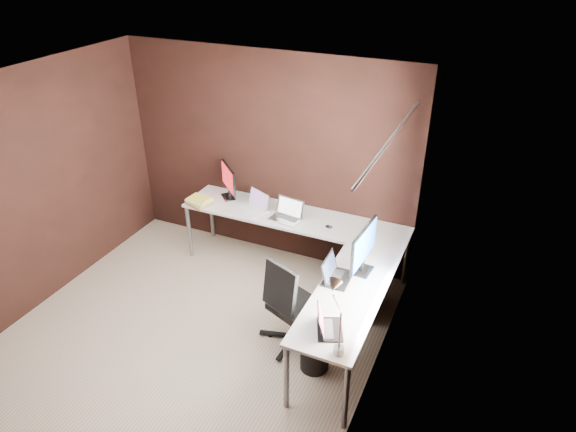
# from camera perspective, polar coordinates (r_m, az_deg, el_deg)

# --- Properties ---
(room) EXTENTS (3.60, 3.60, 2.50)m
(room) POSITION_cam_1_polar(r_m,az_deg,el_deg) (4.56, -8.07, -1.77)
(room) COLOR #C7B09B
(room) RESTS_ON ground
(desk) EXTENTS (2.65, 2.25, 0.73)m
(desk) POSITION_cam_1_polar(r_m,az_deg,el_deg) (5.41, 2.27, -3.44)
(desk) COLOR silver
(desk) RESTS_ON ground
(drawer_pedestal) EXTENTS (0.42, 0.50, 0.60)m
(drawer_pedestal) POSITION_cam_1_polar(r_m,az_deg,el_deg) (5.57, 8.26, -7.44)
(drawer_pedestal) COLOR silver
(drawer_pedestal) RESTS_ON ground
(monitor_left) EXTENTS (0.36, 0.35, 0.41)m
(monitor_left) POSITION_cam_1_polar(r_m,az_deg,el_deg) (6.22, -6.63, 4.00)
(monitor_left) COLOR black
(monitor_left) RESTS_ON desk
(monitor_right) EXTENTS (0.16, 0.59, 0.48)m
(monitor_right) POSITION_cam_1_polar(r_m,az_deg,el_deg) (4.86, 8.42, -3.45)
(monitor_right) COLOR black
(monitor_right) RESTS_ON desk
(laptop_white) EXTENTS (0.39, 0.34, 0.22)m
(laptop_white) POSITION_cam_1_polar(r_m,az_deg,el_deg) (5.99, -3.69, 1.12)
(laptop_white) COLOR silver
(laptop_white) RESTS_ON desk
(laptop_silver) EXTENTS (0.37, 0.29, 0.23)m
(laptop_silver) POSITION_cam_1_polar(r_m,az_deg,el_deg) (5.80, -0.07, 0.17)
(laptop_silver) COLOR silver
(laptop_silver) RESTS_ON desk
(laptop_black_big) EXTENTS (0.25, 0.34, 0.22)m
(laptop_black_big) POSITION_cam_1_polar(r_m,az_deg,el_deg) (4.86, 5.19, -6.45)
(laptop_black_big) COLOR black
(laptop_black_big) RESTS_ON desk
(laptop_black_small) EXTENTS (0.31, 0.35, 0.20)m
(laptop_black_small) POSITION_cam_1_polar(r_m,az_deg,el_deg) (4.30, 4.30, -12.09)
(laptop_black_small) COLOR black
(laptop_black_small) RESTS_ON desk
(book_stack) EXTENTS (0.33, 0.29, 0.09)m
(book_stack) POSITION_cam_1_polar(r_m,az_deg,el_deg) (6.19, -9.84, 1.63)
(book_stack) COLOR olive
(book_stack) RESTS_ON desk
(mouse_left) EXTENTS (0.08, 0.06, 0.03)m
(mouse_left) POSITION_cam_1_polar(r_m,az_deg,el_deg) (6.16, -9.18, 1.26)
(mouse_left) COLOR black
(mouse_left) RESTS_ON desk
(mouse_corner) EXTENTS (0.09, 0.06, 0.03)m
(mouse_corner) POSITION_cam_1_polar(r_m,az_deg,el_deg) (5.65, 4.56, -1.18)
(mouse_corner) COLOR black
(mouse_corner) RESTS_ON desk
(desk_lamp) EXTENTS (0.20, 0.23, 0.62)m
(desk_lamp) POSITION_cam_1_polar(r_m,az_deg,el_deg) (3.94, 5.31, -10.00)
(desk_lamp) COLOR slate
(desk_lamp) RESTS_ON desk
(office_chair) EXTENTS (0.55, 0.58, 0.98)m
(office_chair) POSITION_cam_1_polar(r_m,az_deg,el_deg) (5.10, 0.52, -11.36)
(office_chair) COLOR black
(office_chair) RESTS_ON ground
(wastebasket) EXTENTS (0.29, 0.29, 0.31)m
(wastebasket) POSITION_cam_1_polar(r_m,az_deg,el_deg) (4.94, 2.97, -15.12)
(wastebasket) COLOR black
(wastebasket) RESTS_ON ground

